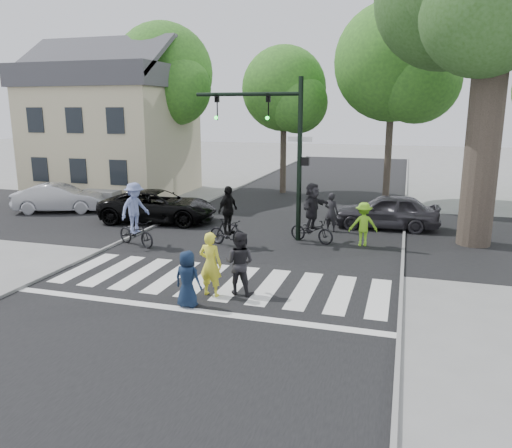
{
  "coord_description": "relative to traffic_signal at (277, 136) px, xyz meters",
  "views": [
    {
      "loc": [
        4.97,
        -11.79,
        4.87
      ],
      "look_at": [
        0.5,
        3.0,
        1.3
      ],
      "focal_mm": 35.0,
      "sensor_mm": 36.0,
      "label": 1
    }
  ],
  "objects": [
    {
      "name": "car_suv",
      "position": [
        -5.7,
        1.35,
        -3.2
      ],
      "size": [
        5.35,
        3.03,
        1.41
      ],
      "primitive_type": "imported",
      "rotation": [
        0.0,
        0.0,
        1.71
      ],
      "color": "black",
      "rests_on": "ground"
    },
    {
      "name": "car_grey",
      "position": [
        3.95,
        3.02,
        -3.17
      ],
      "size": [
        4.31,
        1.84,
        1.45
      ],
      "primitive_type": "imported",
      "rotation": [
        0.0,
        0.0,
        -1.54
      ],
      "color": "#353439",
      "rests_on": "ground"
    },
    {
      "name": "bystander_hivis",
      "position": [
        3.26,
        -0.06,
        -3.1
      ],
      "size": [
        1.14,
        0.82,
        1.6
      ],
      "primitive_type": "imported",
      "rotation": [
        0.0,
        0.0,
        3.37
      ],
      "color": "#7ECE23",
      "rests_on": "ground"
    },
    {
      "name": "pedestrian_adult",
      "position": [
        0.51,
        -5.93,
        -3.04
      ],
      "size": [
        0.87,
        0.69,
        1.72
      ],
      "primitive_type": "imported",
      "rotation": [
        0.0,
        0.0,
        3.09
      ],
      "color": "black",
      "rests_on": "ground"
    },
    {
      "name": "curb_left",
      "position": [
        -5.4,
        -1.2,
        -3.85
      ],
      "size": [
        0.1,
        70.0,
        0.1
      ],
      "primitive_type": "cube",
      "color": "gray",
      "rests_on": "ground"
    },
    {
      "name": "curb_right",
      "position": [
        4.7,
        -1.2,
        -3.85
      ],
      "size": [
        0.1,
        70.0,
        0.1
      ],
      "primitive_type": "cube",
      "color": "gray",
      "rests_on": "ground"
    },
    {
      "name": "bystander_dark",
      "position": [
        1.83,
        1.77,
        -3.1
      ],
      "size": [
        0.67,
        0.53,
        1.6
      ],
      "primitive_type": "imported",
      "rotation": [
        0.0,
        0.0,
        2.87
      ],
      "color": "black",
      "rests_on": "ground"
    },
    {
      "name": "bg_tree_3",
      "position": [
        3.95,
        9.07,
        3.04
      ],
      "size": [
        6.3,
        6.0,
        10.2
      ],
      "color": "brown",
      "rests_on": "ground"
    },
    {
      "name": "ground",
      "position": [
        -0.35,
        -6.2,
        -3.9
      ],
      "size": [
        120.0,
        120.0,
        0.0
      ],
      "primitive_type": "plane",
      "color": "gray",
      "rests_on": "ground"
    },
    {
      "name": "car_silver",
      "position": [
        -11.34,
        1.94,
        -3.22
      ],
      "size": [
        4.38,
        2.85,
        1.36
      ],
      "primitive_type": "imported",
      "rotation": [
        0.0,
        0.0,
        1.94
      ],
      "color": "#B2B4B9",
      "rests_on": "ground"
    },
    {
      "name": "traffic_signal",
      "position": [
        0.0,
        0.0,
        0.0
      ],
      "size": [
        4.45,
        0.29,
        6.0
      ],
      "color": "black",
      "rests_on": "ground"
    },
    {
      "name": "bg_tree_2",
      "position": [
        -2.11,
        10.42,
        1.88
      ],
      "size": [
        5.04,
        4.8,
        8.4
      ],
      "color": "brown",
      "rests_on": "ground"
    },
    {
      "name": "pedestrian_child",
      "position": [
        -0.44,
        -7.17,
        -3.17
      ],
      "size": [
        0.76,
        0.54,
        1.46
      ],
      "primitive_type": "imported",
      "rotation": [
        0.0,
        0.0,
        3.03
      ],
      "color": "#13223B",
      "rests_on": "ground"
    },
    {
      "name": "bg_tree_0",
      "position": [
        -14.09,
        9.8,
        2.24
      ],
      "size": [
        5.46,
        5.2,
        8.97
      ],
      "color": "brown",
      "rests_on": "ground"
    },
    {
      "name": "road_cross",
      "position": [
        -0.35,
        1.8,
        -3.89
      ],
      "size": [
        70.0,
        10.0,
        0.01
      ],
      "primitive_type": "cube",
      "color": "black",
      "rests_on": "ground"
    },
    {
      "name": "cyclist_right",
      "position": [
        1.39,
        -0.12,
        -2.9
      ],
      "size": [
        1.87,
        1.73,
        2.24
      ],
      "color": "black",
      "rests_on": "ground"
    },
    {
      "name": "pedestrian_woman",
      "position": [
        -0.17,
        -6.3,
        -3.03
      ],
      "size": [
        0.68,
        0.48,
        1.75
      ],
      "primitive_type": "imported",
      "rotation": [
        0.0,
        0.0,
        3.05
      ],
      "color": "#F7F237",
      "rests_on": "ground"
    },
    {
      "name": "bg_tree_1",
      "position": [
        -9.06,
        9.28,
        2.75
      ],
      "size": [
        6.09,
        5.8,
        9.8
      ],
      "color": "brown",
      "rests_on": "ground"
    },
    {
      "name": "crosswalk",
      "position": [
        -0.35,
        -5.54,
        -3.89
      ],
      "size": [
        10.0,
        3.85,
        0.01
      ],
      "color": "silver",
      "rests_on": "ground"
    },
    {
      "name": "house",
      "position": [
        -11.85,
        7.78,
        -0.1
      ],
      "size": [
        8.4,
        8.1,
        8.82
      ],
      "color": "beige",
      "rests_on": "ground"
    },
    {
      "name": "cyclist_left",
      "position": [
        -4.63,
        -2.44,
        -2.9
      ],
      "size": [
        1.93,
        1.36,
        2.32
      ],
      "color": "black",
      "rests_on": "ground"
    },
    {
      "name": "cyclist_mid",
      "position": [
        -1.4,
        -1.54,
        -2.99
      ],
      "size": [
        1.76,
        1.11,
        2.21
      ],
      "color": "black",
      "rests_on": "ground"
    },
    {
      "name": "road_stem",
      "position": [
        -0.35,
        -1.2,
        -3.9
      ],
      "size": [
        10.0,
        70.0,
        0.01
      ],
      "primitive_type": "cube",
      "color": "black",
      "rests_on": "ground"
    }
  ]
}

